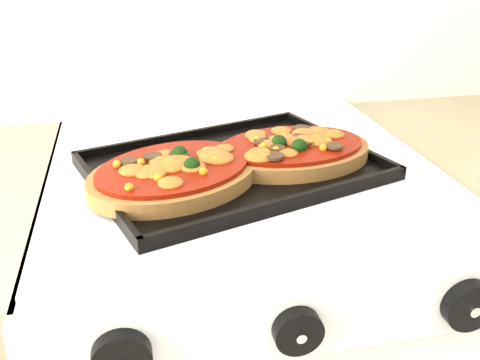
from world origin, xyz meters
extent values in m
cube|color=white|center=(-0.01, 1.39, 0.85)|extent=(0.60, 0.02, 0.09)
cylinder|color=black|center=(-0.20, 1.37, 0.85)|extent=(0.06, 0.02, 0.06)
cylinder|color=black|center=(-0.02, 1.37, 0.85)|extent=(0.05, 0.02, 0.05)
cylinder|color=black|center=(0.19, 1.37, 0.85)|extent=(0.06, 0.02, 0.06)
cube|color=black|center=(-0.03, 1.67, 0.92)|extent=(0.48, 0.41, 0.02)
camera|label=1|loc=(-0.17, 0.94, 1.24)|focal=40.00mm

